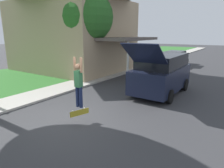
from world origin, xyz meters
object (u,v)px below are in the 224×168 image
object	(u,v)px
skateboarder	(79,82)
skateboard	(79,112)
suv_parked	(162,73)
car_down_street	(175,58)
lawn_tree_far	(87,17)

from	to	relation	value
skateboarder	skateboard	world-z (taller)	skateboarder
suv_parked	skateboard	distance (m)	5.56
suv_parked	car_down_street	size ratio (longest dim) A/B	1.19
car_down_street	skateboard	distance (m)	16.36
car_down_street	skateboard	bearing A→B (deg)	-85.14
car_down_street	skateboarder	world-z (taller)	skateboarder
skateboarder	skateboard	xyz separation A→B (m)	(0.11, -0.13, -1.12)
lawn_tree_far	suv_parked	distance (m)	6.81
car_down_street	skateboarder	bearing A→B (deg)	-85.50
skateboarder	skateboard	bearing A→B (deg)	-50.10
suv_parked	car_down_street	distance (m)	11.20
car_down_street	skateboard	world-z (taller)	car_down_street
car_down_street	suv_parked	bearing A→B (deg)	-77.04
lawn_tree_far	suv_parked	xyz separation A→B (m)	(5.94, -0.82, -3.23)
suv_parked	lawn_tree_far	bearing A→B (deg)	172.10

